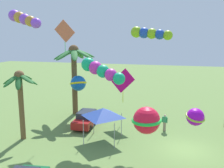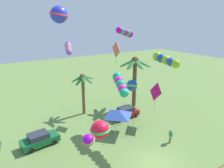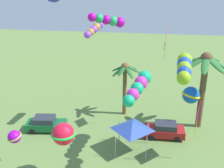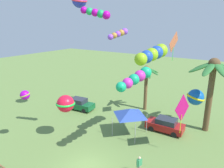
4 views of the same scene
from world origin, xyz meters
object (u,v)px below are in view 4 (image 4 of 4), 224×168
object	(u,v)px
festival_tent	(130,112)
kite_diamond_7	(174,42)
palm_tree_1	(212,77)
parked_car_0	(79,104)
spectator_0	(139,166)
kite_ball_8	(196,97)
kite_tube_4	(135,78)
parked_car_1	(165,125)
kite_ball_0	(79,0)
kite_ball_3	(66,104)
kite_ball_5	(25,95)
kite_diamond_6	(182,109)
kite_tube_9	(96,13)
kite_tube_1	(153,54)
kite_tube_2	(119,34)
palm_tree_0	(146,77)

from	to	relation	value
festival_tent	kite_diamond_7	distance (m)	8.46
palm_tree_1	parked_car_0	xyz separation A→B (m)	(-15.22, -3.22, -5.19)
spectator_0	kite_ball_8	bearing A→B (deg)	79.68
kite_tube_4	kite_ball_8	xyz separation A→B (m)	(4.89, 4.07, -2.16)
festival_tent	kite_tube_4	world-z (taller)	kite_tube_4
parked_car_0	festival_tent	xyz separation A→B (m)	(8.79, -2.03, 1.72)
parked_car_1	kite_ball_0	bearing A→B (deg)	-164.74
parked_car_1	kite_tube_4	world-z (taller)	kite_tube_4
kite_ball_3	palm_tree_1	bearing A→B (deg)	40.08
parked_car_1	kite_ball_5	size ratio (longest dim) A/B	2.99
kite_diamond_6	kite_ball_3	bearing A→B (deg)	-160.28
festival_tent	kite_tube_9	size ratio (longest dim) A/B	1.25
spectator_0	parked_car_1	bearing A→B (deg)	95.11
kite_tube_4	kite_diamond_6	distance (m)	5.23
kite_tube_1	kite_ball_8	bearing A→B (deg)	77.11
parked_car_1	kite_diamond_6	xyz separation A→B (m)	(2.34, -3.21, 3.53)
kite_ball_8	kite_tube_9	distance (m)	12.99
kite_ball_0	kite_diamond_7	world-z (taller)	kite_ball_0
parked_car_1	spectator_0	distance (m)	7.62
palm_tree_1	kite_tube_4	distance (m)	7.87
parked_car_1	spectator_0	xyz separation A→B (m)	(0.68, -7.58, 0.06)
kite_ball_0	kite_ball_3	xyz separation A→B (m)	(1.54, -4.28, -9.67)
parked_car_1	kite_ball_3	world-z (taller)	kite_ball_3
spectator_0	kite_ball_5	bearing A→B (deg)	-170.37
kite_ball_0	kite_tube_2	bearing A→B (deg)	62.42
kite_tube_2	kite_tube_9	world-z (taller)	kite_tube_9
kite_ball_5	kite_diamond_7	xyz separation A→B (m)	(9.61, 11.21, 4.31)
kite_tube_4	kite_diamond_7	xyz separation A→B (m)	(2.15, 4.16, 3.24)
spectator_0	kite_diamond_6	xyz separation A→B (m)	(1.67, 4.38, 3.46)
festival_tent	kite_ball_3	xyz separation A→B (m)	(-4.77, -4.17, 1.26)
palm_tree_1	kite_diamond_7	distance (m)	5.19
parked_car_0	kite_tube_2	bearing A→B (deg)	26.00
palm_tree_1	kite_ball_5	xyz separation A→B (m)	(-13.55, -12.03, -1.03)
kite_diamond_6	kite_diamond_7	world-z (taller)	kite_diamond_7
parked_car_0	kite_diamond_7	size ratio (longest dim) A/B	1.36
kite_diamond_6	kite_tube_2	bearing A→B (deg)	152.21
kite_tube_2	kite_diamond_7	bearing A→B (deg)	0.95
palm_tree_0	palm_tree_1	size ratio (longest dim) A/B	0.76
kite_tube_4	kite_ball_5	bearing A→B (deg)	-136.64
palm_tree_0	parked_car_0	world-z (taller)	palm_tree_0
palm_tree_1	kite_tube_9	bearing A→B (deg)	-133.34
kite_ball_3	kite_ball_5	xyz separation A→B (m)	(-2.35, -2.61, 1.18)
kite_diamond_7	kite_tube_9	bearing A→B (deg)	-117.95
kite_tube_9	kite_ball_0	bearing A→B (deg)	144.97
palm_tree_1	kite_tube_2	distance (m)	11.31
kite_tube_9	kite_tube_4	bearing A→B (deg)	61.31
kite_ball_0	kite_ball_8	distance (m)	15.58
palm_tree_1	kite_ball_8	world-z (taller)	palm_tree_1
palm_tree_1	parked_car_1	distance (m)	6.83
kite_ball_3	kite_diamond_6	world-z (taller)	kite_diamond_6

